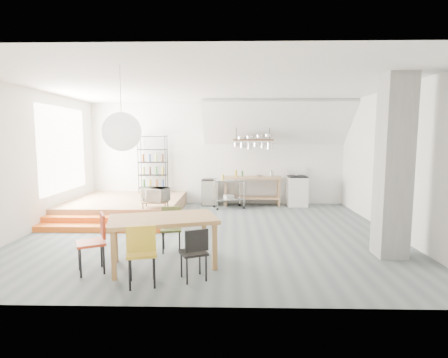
{
  "coord_description": "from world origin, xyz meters",
  "views": [
    {
      "loc": [
        0.48,
        -7.64,
        2.1
      ],
      "look_at": [
        0.28,
        0.8,
        1.11
      ],
      "focal_mm": 28.0,
      "sensor_mm": 36.0,
      "label": 1
    }
  ],
  "objects_px": {
    "stove": "(297,190)",
    "rolling_cart": "(229,190)",
    "mini_fridge": "(210,192)",
    "dining_table": "(163,223)"
  },
  "relations": [
    {
      "from": "stove",
      "to": "rolling_cart",
      "type": "distance_m",
      "value": 2.17
    },
    {
      "from": "rolling_cart",
      "to": "mini_fridge",
      "type": "bearing_deg",
      "value": 124.31
    },
    {
      "from": "rolling_cart",
      "to": "mini_fridge",
      "type": "distance_m",
      "value": 0.8
    },
    {
      "from": "dining_table",
      "to": "rolling_cart",
      "type": "distance_m",
      "value": 4.89
    },
    {
      "from": "stove",
      "to": "mini_fridge",
      "type": "distance_m",
      "value": 2.72
    },
    {
      "from": "dining_table",
      "to": "mini_fridge",
      "type": "bearing_deg",
      "value": 68.58
    },
    {
      "from": "stove",
      "to": "mini_fridge",
      "type": "bearing_deg",
      "value": 179.08
    },
    {
      "from": "dining_table",
      "to": "mini_fridge",
      "type": "xyz_separation_m",
      "value": [
        0.43,
        5.27,
        -0.32
      ]
    },
    {
      "from": "stove",
      "to": "rolling_cart",
      "type": "height_order",
      "value": "stove"
    },
    {
      "from": "mini_fridge",
      "to": "stove",
      "type": "bearing_deg",
      "value": -0.92
    }
  ]
}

